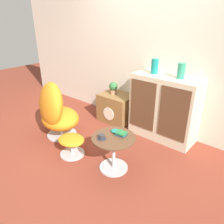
{
  "coord_description": "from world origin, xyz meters",
  "views": [
    {
      "loc": [
        1.85,
        -1.71,
        1.85
      ],
      "look_at": [
        0.03,
        0.45,
        0.55
      ],
      "focal_mm": 35.0,
      "sensor_mm": 36.0,
      "label": 1
    }
  ],
  "objects": [
    {
      "name": "potted_plant",
      "position": [
        -0.53,
        1.16,
        0.62
      ],
      "size": [
        0.15,
        0.15,
        0.22
      ],
      "color": "#996B4C",
      "rests_on": "tv_console"
    },
    {
      "name": "egg_chair",
      "position": [
        -0.81,
        0.09,
        0.43
      ],
      "size": [
        0.83,
        0.79,
        0.94
      ],
      "color": "#B7B7BC",
      "rests_on": "ground_plane"
    },
    {
      "name": "vase_inner_left",
      "position": [
        0.67,
        1.17,
        1.11
      ],
      "size": [
        0.11,
        0.11,
        0.22
      ],
      "color": "#2D8E6B",
      "rests_on": "sideboard"
    },
    {
      "name": "book_stack",
      "position": [
        0.43,
        0.15,
        0.49
      ],
      "size": [
        0.14,
        0.12,
        0.04
      ],
      "color": "#1E478C",
      "rests_on": "coffee_table"
    },
    {
      "name": "tv_console",
      "position": [
        -0.44,
        1.15,
        0.25
      ],
      "size": [
        0.61,
        0.48,
        0.5
      ],
      "color": "brown",
      "rests_on": "ground_plane"
    },
    {
      "name": "coffee_table",
      "position": [
        0.4,
        0.05,
        0.3
      ],
      "size": [
        0.54,
        0.54,
        0.47
      ],
      "color": "#B7B7BC",
      "rests_on": "ground_plane"
    },
    {
      "name": "vase_leftmost",
      "position": [
        0.26,
        1.17,
        1.12
      ],
      "size": [
        0.1,
        0.1,
        0.22
      ],
      "color": "#147A75",
      "rests_on": "sideboard"
    },
    {
      "name": "teacup",
      "position": [
        0.31,
        -0.07,
        0.49
      ],
      "size": [
        0.12,
        0.12,
        0.06
      ],
      "color": "#2D2D33",
      "rests_on": "coffee_table"
    },
    {
      "name": "ground_plane",
      "position": [
        0.0,
        0.0,
        0.0
      ],
      "size": [
        12.0,
        12.0,
        0.0
      ],
      "primitive_type": "plane",
      "color": "brown"
    },
    {
      "name": "sideboard",
      "position": [
        0.48,
        1.16,
        0.5
      ],
      "size": [
        1.01,
        0.45,
        1.01
      ],
      "color": "beige",
      "rests_on": "ground_plane"
    },
    {
      "name": "bowl",
      "position": [
        0.33,
        0.15,
        0.48
      ],
      "size": [
        0.1,
        0.1,
        0.04
      ],
      "color": "#1E7A70",
      "rests_on": "coffee_table"
    },
    {
      "name": "ottoman",
      "position": [
        -0.25,
        -0.1,
        0.2
      ],
      "size": [
        0.39,
        0.34,
        0.29
      ],
      "color": "#B7B7BC",
      "rests_on": "ground_plane"
    },
    {
      "name": "wall_back",
      "position": [
        0.0,
        1.42,
        1.3
      ],
      "size": [
        6.4,
        0.06,
        2.6
      ],
      "color": "beige",
      "rests_on": "ground_plane"
    }
  ]
}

